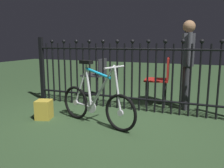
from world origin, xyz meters
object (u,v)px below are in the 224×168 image
Objects in this scene: chair_red at (161,76)px; display_crate at (44,110)px; bicycle at (96,103)px; chair_charcoal at (97,73)px; person_visitor at (187,58)px.

chair_red is 2.15m from display_crate.
bicycle is 1.54m from chair_red.
bicycle reaches higher than display_crate.
display_crate is at bearing -94.88° from chair_charcoal.
bicycle reaches higher than chair_red.
bicycle is 1.48× the size of chair_red.
person_visitor is 5.23× the size of display_crate.
chair_charcoal is 2.83× the size of display_crate.
chair_red is (1.39, -0.14, 0.03)m from chair_charcoal.
bicycle is at bearing -115.76° from chair_red.
person_visitor is at bearing -2.35° from chair_red.
person_visitor is 2.55m from display_crate.
chair_charcoal is 1.64m from display_crate.
person_visitor is at bearing 36.22° from display_crate.
bicycle is 1.60× the size of chair_charcoal.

